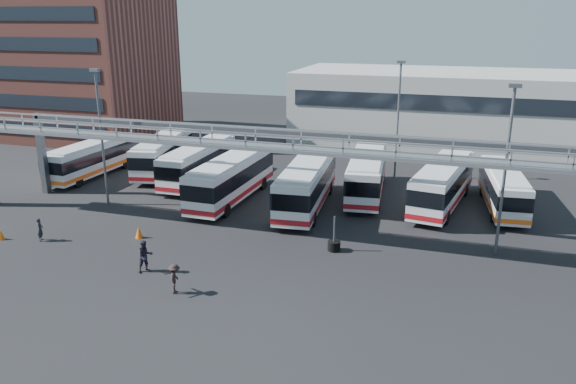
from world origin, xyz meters
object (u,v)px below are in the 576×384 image
(bus_6, at_px, (443,183))
(bus_1, at_px, (163,153))
(bus_0, at_px, (92,158))
(bus_2, at_px, (199,162))
(cone_left, at_px, (1,235))
(tire_stack, at_px, (334,245))
(light_pole_left, at_px, (101,130))
(bus_7, at_px, (503,187))
(bus_3, at_px, (231,177))
(pedestrian_c, at_px, (175,279))
(pedestrian_a, at_px, (40,229))
(cone_right, at_px, (139,232))
(bus_5, at_px, (367,173))
(light_pole_mid, at_px, (506,162))
(light_pole_back, at_px, (398,114))
(pedestrian_b, at_px, (145,256))
(bus_4, at_px, (307,183))

(bus_6, bearing_deg, bus_1, -176.45)
(bus_0, height_order, bus_2, bus_2)
(cone_left, bearing_deg, bus_1, 84.37)
(bus_0, relative_size, tire_stack, 4.59)
(light_pole_left, xyz_separation_m, bus_6, (24.36, 7.06, -3.86))
(bus_1, bearing_deg, tire_stack, -45.31)
(bus_7, bearing_deg, bus_0, 176.68)
(bus_7, bearing_deg, bus_6, -174.53)
(bus_3, bearing_deg, pedestrian_c, -76.52)
(pedestrian_a, relative_size, cone_left, 2.24)
(bus_3, height_order, cone_right, bus_3)
(pedestrian_a, relative_size, pedestrian_c, 0.94)
(pedestrian_a, xyz_separation_m, pedestrian_c, (11.69, -3.79, 0.05))
(bus_5, height_order, cone_left, bus_5)
(light_pole_mid, height_order, bus_0, light_pole_mid)
(bus_2, bearing_deg, cone_right, -81.19)
(light_pole_back, distance_m, bus_7, 11.34)
(bus_3, distance_m, cone_left, 16.32)
(bus_1, height_order, tire_stack, bus_1)
(bus_0, xyz_separation_m, bus_1, (5.29, 3.22, 0.09))
(bus_0, bearing_deg, light_pole_left, -44.80)
(pedestrian_b, relative_size, pedestrian_c, 1.16)
(bus_7, bearing_deg, light_pole_mid, -100.35)
(bus_7, distance_m, pedestrian_c, 25.59)
(bus_0, xyz_separation_m, bus_2, (9.84, 1.30, 0.08))
(light_pole_left, bearing_deg, cone_right, -41.50)
(light_pole_left, xyz_separation_m, bus_5, (18.49, 8.08, -3.87))
(bus_4, xyz_separation_m, pedestrian_b, (-5.63, -13.33, -1.00))
(bus_6, height_order, cone_right, bus_6)
(bus_0, bearing_deg, light_pole_mid, -9.87)
(bus_0, bearing_deg, cone_right, -42.08)
(light_pole_back, height_order, bus_0, light_pole_back)
(bus_3, bearing_deg, cone_right, -105.64)
(cone_left, distance_m, tire_stack, 21.42)
(tire_stack, bearing_deg, cone_right, -171.84)
(light_pole_left, height_order, bus_0, light_pole_left)
(bus_4, height_order, pedestrian_b, bus_4)
(bus_6, xyz_separation_m, bus_7, (4.32, 0.87, -0.19))
(bus_1, distance_m, cone_left, 17.95)
(light_pole_back, relative_size, pedestrian_c, 6.31)
(pedestrian_a, xyz_separation_m, cone_right, (5.74, 2.31, -0.37))
(bus_6, bearing_deg, bus_3, -158.36)
(tire_stack, bearing_deg, bus_0, 158.06)
(light_pole_left, xyz_separation_m, bus_1, (-0.59, 9.56, -3.92))
(light_pole_back, xyz_separation_m, bus_2, (-16.04, -6.36, -3.94))
(bus_4, bearing_deg, bus_0, 168.01)
(light_pole_left, bearing_deg, bus_2, 62.61)
(bus_7, bearing_deg, pedestrian_b, -144.10)
(bus_2, bearing_deg, pedestrian_b, -73.48)
(bus_4, height_order, bus_6, bus_4)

